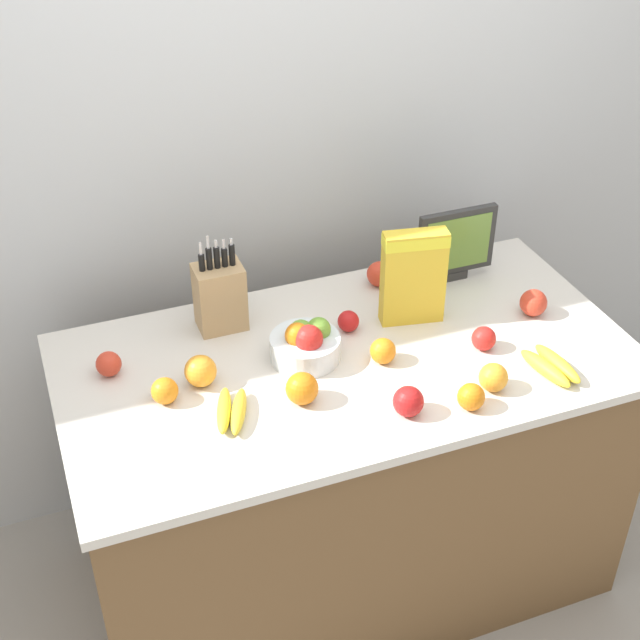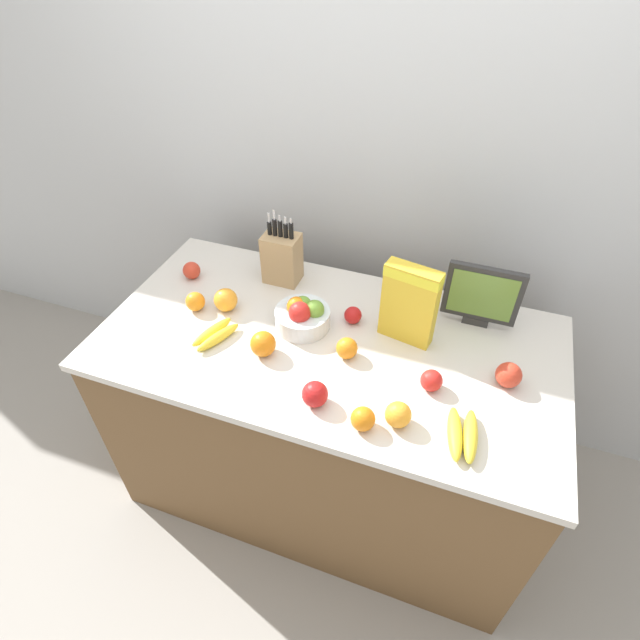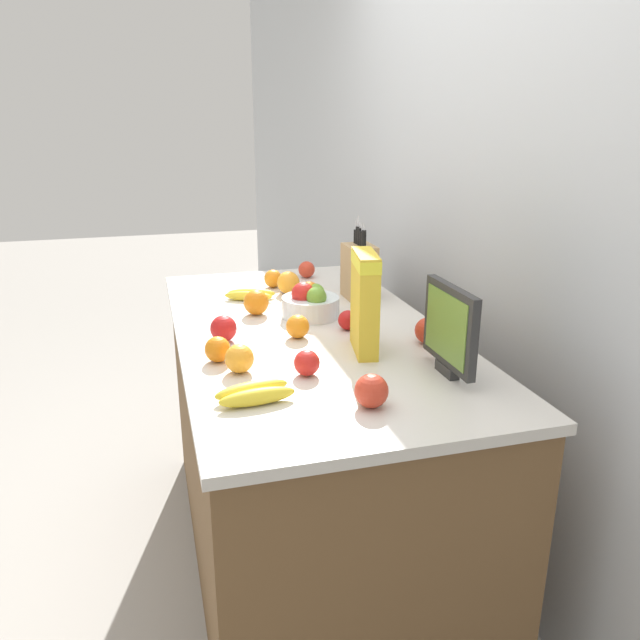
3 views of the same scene
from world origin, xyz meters
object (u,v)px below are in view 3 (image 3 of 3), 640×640
at_px(banana_bunch_right, 255,393).
at_px(apple_rightmost, 370,391).
at_px(small_monitor, 450,328).
at_px(cereal_box, 365,298).
at_px(apple_middle, 307,270).
at_px(orange_by_cereal, 239,359).
at_px(orange_front_center, 273,279).
at_px(apple_rear, 348,320).
at_px(apple_front, 428,331).
at_px(apple_leftmost, 223,329).
at_px(knife_block, 359,271).
at_px(banana_bunch_left, 250,295).
at_px(orange_mid_right, 256,302).
at_px(fruit_bowl, 310,302).
at_px(orange_front_right, 298,326).
at_px(apple_by_knife_block, 307,363).
at_px(orange_back_center, 218,349).
at_px(orange_near_bowl, 288,283).

distance_m(banana_bunch_right, apple_rightmost, 0.29).
bearing_deg(small_monitor, cereal_box, -145.23).
bearing_deg(apple_middle, orange_by_cereal, -24.42).
height_order(orange_front_center, orange_by_cereal, orange_by_cereal).
bearing_deg(apple_rear, apple_front, 46.42).
bearing_deg(apple_leftmost, knife_block, 121.65).
height_order(banana_bunch_left, orange_mid_right, orange_mid_right).
distance_m(fruit_bowl, apple_front, 0.46).
relative_size(apple_rear, orange_by_cereal, 0.81).
height_order(orange_mid_right, orange_front_right, orange_mid_right).
distance_m(apple_rightmost, orange_by_cereal, 0.41).
distance_m(knife_block, apple_by_knife_block, 0.78).
xyz_separation_m(apple_leftmost, orange_front_center, (-0.59, 0.28, -0.00)).
relative_size(orange_front_right, orange_back_center, 1.00).
distance_m(apple_rear, apple_middle, 0.71).
bearing_deg(knife_block, orange_near_bowl, -117.20).
relative_size(small_monitor, fruit_bowl, 1.31).
bearing_deg(knife_block, fruit_bowl, -53.06).
bearing_deg(small_monitor, apple_rear, -161.35).
distance_m(knife_block, orange_mid_right, 0.44).
bearing_deg(orange_near_bowl, orange_front_right, -9.58).
height_order(apple_leftmost, apple_front, apple_leftmost).
relative_size(orange_front_right, orange_by_cereal, 0.93).
height_order(orange_front_right, orange_near_bowl, orange_near_bowl).
height_order(apple_by_knife_block, orange_front_center, orange_front_center).
height_order(apple_rear, apple_by_knife_block, apple_by_knife_block).
bearing_deg(apple_front, apple_leftmost, -107.15).
relative_size(fruit_bowl, orange_by_cereal, 2.51).
bearing_deg(fruit_bowl, apple_rightmost, -3.31).
distance_m(fruit_bowl, apple_middle, 0.55).
bearing_deg(orange_front_right, apple_by_knife_block, -8.92).
relative_size(apple_rear, apple_leftmost, 0.78).
relative_size(apple_rear, orange_mid_right, 0.73).
bearing_deg(apple_rear, orange_front_center, -167.29).
xyz_separation_m(apple_by_knife_block, orange_by_cereal, (-0.07, -0.17, 0.00)).
bearing_deg(banana_bunch_left, orange_front_right, 9.08).
bearing_deg(apple_leftmost, orange_front_center, 154.75).
bearing_deg(orange_mid_right, orange_front_center, 159.17).
bearing_deg(orange_front_right, cereal_box, 44.40).
distance_m(banana_bunch_left, apple_rightmost, 1.01).
xyz_separation_m(banana_bunch_left, apple_leftmost, (0.44, -0.16, 0.02)).
bearing_deg(apple_leftmost, apple_rightmost, 26.85).
bearing_deg(orange_mid_right, knife_block, 104.08).
height_order(small_monitor, orange_front_right, small_monitor).
bearing_deg(orange_front_right, apple_middle, 163.46).
bearing_deg(knife_block, apple_rear, -24.38).
xyz_separation_m(orange_by_cereal, orange_near_bowl, (-0.74, 0.31, 0.00)).
distance_m(orange_by_cereal, orange_near_bowl, 0.80).
bearing_deg(apple_leftmost, orange_mid_right, 149.03).
bearing_deg(orange_by_cereal, knife_block, 137.65).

